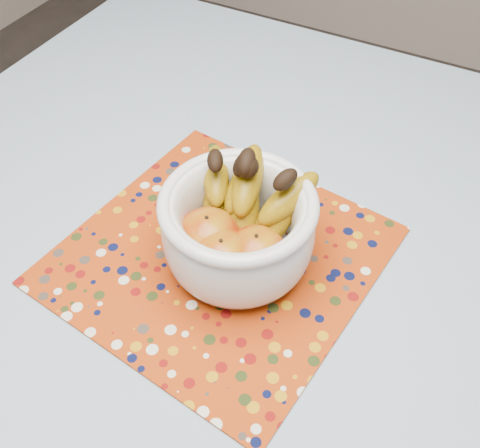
# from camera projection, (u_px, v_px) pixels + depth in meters

# --- Properties ---
(table) EXTENTS (1.20, 1.20, 0.75)m
(table) POSITION_uv_depth(u_px,v_px,m) (246.00, 311.00, 0.84)
(table) COLOR brown
(table) RESTS_ON ground
(tablecloth) EXTENTS (1.32, 1.32, 0.01)m
(tablecloth) POSITION_uv_depth(u_px,v_px,m) (246.00, 278.00, 0.78)
(tablecloth) COLOR slate
(tablecloth) RESTS_ON table
(placemat) EXTENTS (0.45, 0.45, 0.00)m
(placemat) POSITION_uv_depth(u_px,v_px,m) (220.00, 255.00, 0.80)
(placemat) COLOR #982E08
(placemat) RESTS_ON tablecloth
(fruit_bowl) EXTENTS (0.24, 0.22, 0.17)m
(fruit_bowl) POSITION_uv_depth(u_px,v_px,m) (239.00, 220.00, 0.74)
(fruit_bowl) COLOR silver
(fruit_bowl) RESTS_ON placemat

